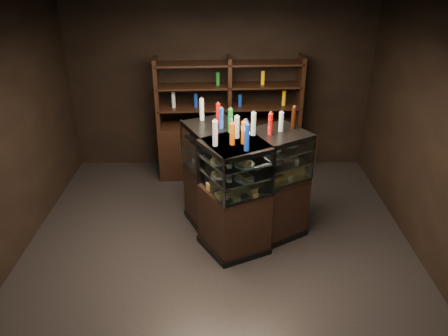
{
  "coord_description": "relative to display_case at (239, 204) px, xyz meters",
  "views": [
    {
      "loc": [
        0.05,
        -4.61,
        3.47
      ],
      "look_at": [
        0.06,
        0.07,
        1.11
      ],
      "focal_mm": 35.0,
      "sensor_mm": 36.0,
      "label": 1
    }
  ],
  "objects": [
    {
      "name": "room_shell",
      "position": [
        -0.26,
        -0.25,
        1.45
      ],
      "size": [
        5.02,
        5.02,
        3.01
      ],
      "color": "black",
      "rests_on": "ground"
    },
    {
      "name": "food_display",
      "position": [
        -0.0,
        -0.0,
        0.61
      ],
      "size": [
        1.31,
        1.19,
        0.45
      ],
      "color": "#BC9643",
      "rests_on": "display_case"
    },
    {
      "name": "ground",
      "position": [
        -0.26,
        -0.25,
        -0.49
      ],
      "size": [
        5.0,
        5.0,
        0.0
      ],
      "primitive_type": "plane",
      "color": "black",
      "rests_on": "ground"
    },
    {
      "name": "display_case",
      "position": [
        0.0,
        0.0,
        0.0
      ],
      "size": [
        1.72,
        1.51,
        1.47
      ],
      "rotation": [
        0.0,
        0.0,
        -0.29
      ],
      "color": "black",
      "rests_on": "ground"
    },
    {
      "name": "potted_conifer",
      "position": [
        0.39,
        0.22,
        -0.1
      ],
      "size": [
        0.32,
        0.32,
        0.69
      ],
      "rotation": [
        0.0,
        0.0,
        -0.09
      ],
      "color": "black",
      "rests_on": "ground"
    },
    {
      "name": "bottles_top",
      "position": [
        0.0,
        0.0,
        1.11
      ],
      "size": [
        1.14,
        1.05,
        0.3
      ],
      "color": "#B20C0A",
      "rests_on": "display_case"
    },
    {
      "name": "back_shelving",
      "position": [
        -0.12,
        1.8,
        0.12
      ],
      "size": [
        2.33,
        0.56,
        2.0
      ],
      "rotation": [
        0.0,
        0.0,
        0.06
      ],
      "color": "black",
      "rests_on": "ground"
    }
  ]
}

